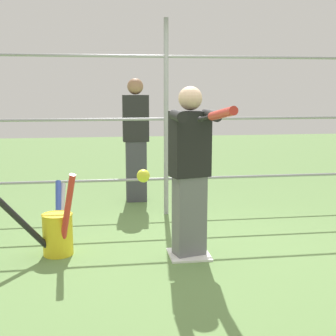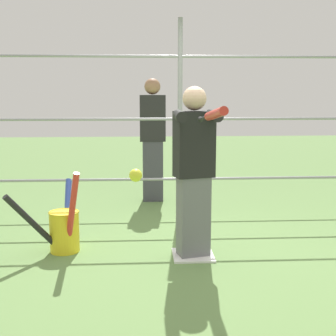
{
  "view_description": "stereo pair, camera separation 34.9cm",
  "coord_description": "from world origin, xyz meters",
  "px_view_note": "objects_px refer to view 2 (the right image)",
  "views": [
    {
      "loc": [
        0.86,
        4.36,
        1.63
      ],
      "look_at": [
        0.27,
        0.41,
        0.96
      ],
      "focal_mm": 50.0,
      "sensor_mm": 36.0,
      "label": 1
    },
    {
      "loc": [
        0.51,
        4.39,
        1.63
      ],
      "look_at": [
        0.27,
        0.41,
        0.96
      ],
      "focal_mm": 50.0,
      "sensor_mm": 36.0,
      "label": 2
    }
  ],
  "objects_px": {
    "baseball_bat_swinging": "(213,115)",
    "bat_bucket": "(64,227)",
    "batter": "(194,167)",
    "softball_in_flight": "(136,175)",
    "bystander_behind_fence": "(153,138)"
  },
  "relations": [
    {
      "from": "batter",
      "to": "bystander_behind_fence",
      "type": "bearing_deg",
      "value": -82.17
    },
    {
      "from": "batter",
      "to": "bat_bucket",
      "type": "bearing_deg",
      "value": -10.83
    },
    {
      "from": "batter",
      "to": "softball_in_flight",
      "type": "height_order",
      "value": "batter"
    },
    {
      "from": "bat_bucket",
      "to": "bystander_behind_fence",
      "type": "height_order",
      "value": "bystander_behind_fence"
    },
    {
      "from": "baseball_bat_swinging",
      "to": "bat_bucket",
      "type": "relative_size",
      "value": 0.92
    },
    {
      "from": "bystander_behind_fence",
      "to": "softball_in_flight",
      "type": "bearing_deg",
      "value": 86.4
    },
    {
      "from": "batter",
      "to": "bystander_behind_fence",
      "type": "height_order",
      "value": "bystander_behind_fence"
    },
    {
      "from": "baseball_bat_swinging",
      "to": "softball_in_flight",
      "type": "bearing_deg",
      "value": 8.6
    },
    {
      "from": "baseball_bat_swinging",
      "to": "bat_bucket",
      "type": "bearing_deg",
      "value": -41.55
    },
    {
      "from": "bat_bucket",
      "to": "baseball_bat_swinging",
      "type": "bearing_deg",
      "value": 138.45
    },
    {
      "from": "bystander_behind_fence",
      "to": "bat_bucket",
      "type": "bearing_deg",
      "value": 65.91
    },
    {
      "from": "softball_in_flight",
      "to": "bystander_behind_fence",
      "type": "xyz_separation_m",
      "value": [
        -0.22,
        -3.42,
        -0.08
      ]
    },
    {
      "from": "softball_in_flight",
      "to": "bystander_behind_fence",
      "type": "bearing_deg",
      "value": -93.6
    },
    {
      "from": "batter",
      "to": "softball_in_flight",
      "type": "distance_m",
      "value": 1.16
    },
    {
      "from": "batter",
      "to": "baseball_bat_swinging",
      "type": "distance_m",
      "value": 1.08
    }
  ]
}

